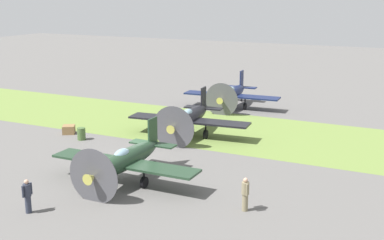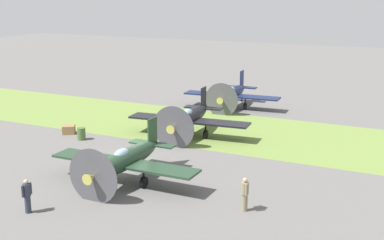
{
  "view_description": "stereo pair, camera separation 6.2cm",
  "coord_description": "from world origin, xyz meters",
  "px_view_note": "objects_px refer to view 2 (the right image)",
  "views": [
    {
      "loc": [
        -16.67,
        25.63,
        10.53
      ],
      "look_at": [
        -0.37,
        -7.82,
        1.19
      ],
      "focal_mm": 47.68,
      "sensor_mm": 36.0,
      "label": 1
    },
    {
      "loc": [
        -16.72,
        25.6,
        10.53
      ],
      "look_at": [
        -0.37,
        -7.82,
        1.19
      ],
      "focal_mm": 47.68,
      "sensor_mm": 36.0,
      "label": 2
    }
  ],
  "objects_px": {
    "airplane_trail": "(232,94)",
    "ground_crew_mechanic": "(245,193)",
    "fuel_drum": "(81,134)",
    "airplane_lead": "(126,159)",
    "supply_crate": "(69,129)",
    "airplane_wingman": "(190,118)",
    "ground_crew_chief": "(27,195)"
  },
  "relations": [
    {
      "from": "airplane_lead",
      "to": "ground_crew_mechanic",
      "type": "distance_m",
      "value": 7.5
    },
    {
      "from": "airplane_wingman",
      "to": "ground_crew_mechanic",
      "type": "relative_size",
      "value": 5.41
    },
    {
      "from": "ground_crew_mechanic",
      "to": "fuel_drum",
      "type": "height_order",
      "value": "ground_crew_mechanic"
    },
    {
      "from": "airplane_lead",
      "to": "fuel_drum",
      "type": "xyz_separation_m",
      "value": [
        7.72,
        -5.81,
        -0.9
      ]
    },
    {
      "from": "airplane_wingman",
      "to": "fuel_drum",
      "type": "relative_size",
      "value": 10.41
    },
    {
      "from": "fuel_drum",
      "to": "airplane_trail",
      "type": "bearing_deg",
      "value": -112.03
    },
    {
      "from": "fuel_drum",
      "to": "airplane_lead",
      "type": "bearing_deg",
      "value": 143.02
    },
    {
      "from": "airplane_lead",
      "to": "airplane_trail",
      "type": "height_order",
      "value": "airplane_trail"
    },
    {
      "from": "airplane_trail",
      "to": "fuel_drum",
      "type": "xyz_separation_m",
      "value": [
        5.99,
        14.81,
        -0.9
      ]
    },
    {
      "from": "airplane_lead",
      "to": "ground_crew_chief",
      "type": "bearing_deg",
      "value": 69.85
    },
    {
      "from": "ground_crew_chief",
      "to": "ground_crew_mechanic",
      "type": "height_order",
      "value": "same"
    },
    {
      "from": "airplane_wingman",
      "to": "supply_crate",
      "type": "xyz_separation_m",
      "value": [
        8.58,
        3.56,
        -1.07
      ]
    },
    {
      "from": "airplane_wingman",
      "to": "fuel_drum",
      "type": "bearing_deg",
      "value": 28.52
    },
    {
      "from": "ground_crew_chief",
      "to": "airplane_trail",
      "type": "bearing_deg",
      "value": 3.01
    },
    {
      "from": "airplane_wingman",
      "to": "airplane_trail",
      "type": "height_order",
      "value": "airplane_wingman"
    },
    {
      "from": "ground_crew_mechanic",
      "to": "fuel_drum",
      "type": "relative_size",
      "value": 1.92
    },
    {
      "from": "airplane_trail",
      "to": "ground_crew_mechanic",
      "type": "relative_size",
      "value": 5.25
    },
    {
      "from": "supply_crate",
      "to": "airplane_lead",
      "type": "bearing_deg",
      "value": 145.06
    },
    {
      "from": "ground_crew_chief",
      "to": "supply_crate",
      "type": "bearing_deg",
      "value": 35.24
    },
    {
      "from": "airplane_wingman",
      "to": "fuel_drum",
      "type": "xyz_separation_m",
      "value": [
        6.66,
        4.48,
        -0.94
      ]
    },
    {
      "from": "fuel_drum",
      "to": "supply_crate",
      "type": "xyz_separation_m",
      "value": [
        1.93,
        -0.93,
        -0.13
      ]
    },
    {
      "from": "supply_crate",
      "to": "ground_crew_mechanic",
      "type": "bearing_deg",
      "value": 156.3
    },
    {
      "from": "airplane_wingman",
      "to": "ground_crew_chief",
      "type": "bearing_deg",
      "value": 81.07
    },
    {
      "from": "airplane_lead",
      "to": "airplane_trail",
      "type": "distance_m",
      "value": 20.69
    },
    {
      "from": "airplane_lead",
      "to": "supply_crate",
      "type": "distance_m",
      "value": 11.81
    },
    {
      "from": "airplane_lead",
      "to": "ground_crew_mechanic",
      "type": "height_order",
      "value": "airplane_lead"
    },
    {
      "from": "airplane_trail",
      "to": "ground_crew_mechanic",
      "type": "distance_m",
      "value": 23.27
    },
    {
      "from": "supply_crate",
      "to": "ground_crew_chief",
      "type": "bearing_deg",
      "value": 121.56
    },
    {
      "from": "airplane_wingman",
      "to": "ground_crew_chief",
      "type": "xyz_separation_m",
      "value": [
        0.97,
        15.95,
        -0.48
      ]
    },
    {
      "from": "airplane_lead",
      "to": "supply_crate",
      "type": "relative_size",
      "value": 9.97
    },
    {
      "from": "airplane_wingman",
      "to": "supply_crate",
      "type": "bearing_deg",
      "value": 17.07
    },
    {
      "from": "ground_crew_chief",
      "to": "supply_crate",
      "type": "xyz_separation_m",
      "value": [
        7.61,
        -12.39,
        -0.59
      ]
    }
  ]
}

